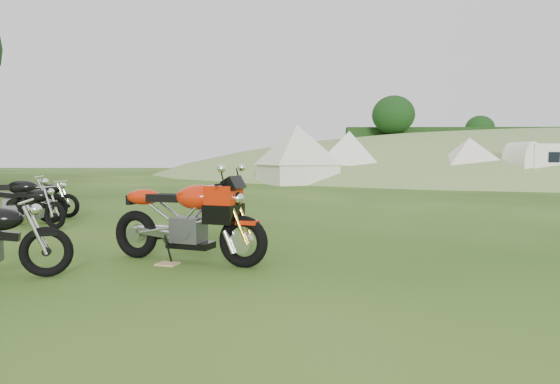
# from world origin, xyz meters

# --- Properties ---
(ground) EXTENTS (120.00, 120.00, 0.00)m
(ground) POSITION_xyz_m (0.00, 0.00, 0.00)
(ground) COLOR #1C3D0D
(ground) RESTS_ON ground
(hillside) EXTENTS (80.00, 64.00, 8.00)m
(hillside) POSITION_xyz_m (24.00, 40.00, 0.00)
(hillside) COLOR #85A051
(hillside) RESTS_ON ground
(hedgerow) EXTENTS (36.00, 1.20, 8.60)m
(hedgerow) POSITION_xyz_m (24.00, 40.00, 0.00)
(hedgerow) COLOR black
(hedgerow) RESTS_ON ground
(sport_motorcycle) EXTENTS (2.21, 1.25, 1.30)m
(sport_motorcycle) POSITION_xyz_m (-1.11, 0.92, 0.65)
(sport_motorcycle) COLOR red
(sport_motorcycle) RESTS_ON ground
(plywood_board) EXTENTS (0.31, 0.28, 0.02)m
(plywood_board) POSITION_xyz_m (-1.33, 0.77, 0.01)
(plywood_board) COLOR tan
(plywood_board) RESTS_ON ground
(vintage_moto_b) EXTENTS (2.08, 0.92, 1.07)m
(vintage_moto_b) POSITION_xyz_m (-5.43, 4.37, 0.53)
(vintage_moto_b) COLOR black
(vintage_moto_b) RESTS_ON ground
(vintage_moto_c) EXTENTS (1.69, 1.05, 0.88)m
(vintage_moto_c) POSITION_xyz_m (-4.79, 3.96, 0.44)
(vintage_moto_c) COLOR black
(vintage_moto_c) RESTS_ON ground
(vintage_moto_d) EXTENTS (1.76, 0.61, 0.91)m
(vintage_moto_d) POSITION_xyz_m (-5.39, 5.48, 0.45)
(vintage_moto_d) COLOR black
(vintage_moto_d) RESTS_ON ground
(tent_left) EXTENTS (4.44, 4.44, 2.92)m
(tent_left) POSITION_xyz_m (0.77, 19.67, 1.46)
(tent_left) COLOR silver
(tent_left) RESTS_ON ground
(tent_mid) EXTENTS (3.75, 3.75, 2.78)m
(tent_mid) POSITION_xyz_m (3.76, 21.31, 1.39)
(tent_mid) COLOR white
(tent_mid) RESTS_ON ground
(tent_right) EXTENTS (2.92, 2.92, 2.48)m
(tent_right) POSITION_xyz_m (9.42, 18.58, 1.24)
(tent_right) COLOR white
(tent_right) RESTS_ON ground
(caravan) EXTENTS (4.66, 2.63, 2.06)m
(caravan) POSITION_xyz_m (12.83, 16.95, 1.03)
(caravan) COLOR white
(caravan) RESTS_ON ground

